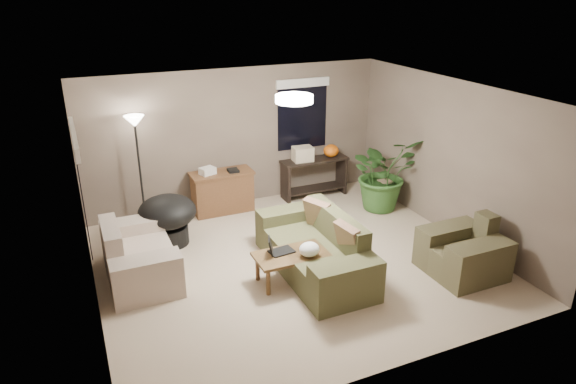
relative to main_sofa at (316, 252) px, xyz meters
name	(u,v)px	position (x,y,z in m)	size (l,w,h in m)	color
room_shell	(294,184)	(-0.21, 0.34, 0.96)	(5.50, 5.50, 5.50)	tan
main_sofa	(316,252)	(0.00, 0.00, 0.00)	(0.95, 2.20, 0.85)	#4F5030
throw_pillows	(333,226)	(0.26, 0.00, 0.36)	(0.39, 1.39, 0.47)	#8C7251
loveseat	(137,258)	(-2.36, 0.85, 0.00)	(0.90, 1.60, 0.85)	beige
armchair	(463,254)	(1.88, -0.89, 0.00)	(0.95, 1.00, 0.85)	brown
coffee_table	(291,258)	(-0.44, -0.11, 0.06)	(1.00, 0.55, 0.42)	brown
laptop	(277,249)	(-0.61, -0.01, 0.19)	(0.41, 0.26, 0.24)	black
plastic_bag	(309,249)	(-0.24, -0.26, 0.22)	(0.28, 0.25, 0.20)	white
desk	(222,192)	(-0.61, 2.53, 0.08)	(1.10, 0.50, 0.75)	brown
desk_papers	(213,171)	(-0.77, 2.52, 0.51)	(0.70, 0.30, 0.12)	silver
console_table	(314,175)	(1.22, 2.52, 0.14)	(1.30, 0.40, 0.75)	black
pumpkin	(331,151)	(1.57, 2.52, 0.58)	(0.29, 0.29, 0.24)	orange
cardboard_box	(303,154)	(0.97, 2.52, 0.59)	(0.36, 0.27, 0.27)	beige
papasan_chair	(168,217)	(-1.76, 1.68, 0.17)	(0.94, 0.94, 0.80)	black
floor_lamp	(136,135)	(-2.00, 2.50, 1.30)	(0.32, 0.32, 1.91)	black
ceiling_fixture	(294,99)	(-0.21, 0.34, 2.15)	(0.50, 0.50, 0.10)	white
houseplant	(383,181)	(2.09, 1.51, 0.24)	(1.22, 1.36, 1.06)	#2D5923
cat_scratching_post	(384,195)	(2.19, 1.56, -0.08)	(0.32, 0.32, 0.50)	tan
window_left	(78,167)	(-2.93, 0.64, 1.49)	(0.05, 1.56, 1.33)	black
window_back	(303,102)	(1.09, 2.81, 1.49)	(1.06, 0.05, 1.33)	black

